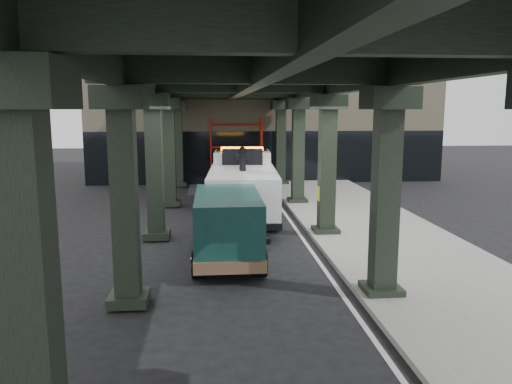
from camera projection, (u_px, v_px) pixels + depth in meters
ground at (259, 253)px, 15.79m from camera, size 90.00×90.00×0.00m
sidewalk at (377, 232)px, 18.14m from camera, size 5.00×40.00×0.15m
lane_stripe at (301, 236)px, 17.91m from camera, size 0.12×38.00×0.01m
viaduct at (242, 81)px, 16.83m from camera, size 7.40×32.00×6.40m
building at (261, 117)px, 34.97m from camera, size 22.00×10.00×8.00m
scaffolding at (236, 150)px, 29.84m from camera, size 3.08×0.88×4.00m
tow_truck at (243, 183)px, 21.02m from camera, size 3.06×9.15×2.96m
towed_van at (227, 224)px, 14.97m from camera, size 2.06×5.09×2.06m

